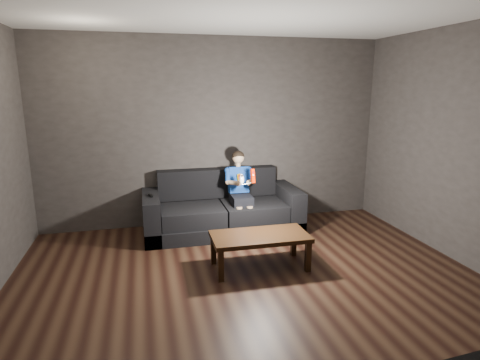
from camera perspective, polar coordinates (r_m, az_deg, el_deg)
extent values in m
plane|color=black|center=(3.95, 3.35, -17.39)|extent=(5.00, 5.00, 0.00)
cube|color=#35302E|center=(5.87, -3.64, 6.75)|extent=(5.00, 0.04, 2.70)
cube|color=black|center=(5.71, -2.51, -6.38)|extent=(2.16, 0.93, 0.19)
cube|color=black|center=(5.49, -6.78, -5.01)|extent=(0.85, 0.66, 0.23)
cube|color=black|center=(5.65, 1.99, -4.39)|extent=(0.85, 0.66, 0.23)
cube|color=black|center=(5.90, -3.24, -0.37)|extent=(1.73, 0.22, 0.42)
cube|color=black|center=(5.55, -12.47, -5.08)|extent=(0.22, 0.93, 0.59)
cube|color=black|center=(5.90, 6.80, -3.75)|extent=(0.22, 0.93, 0.59)
cube|color=black|center=(5.54, 0.19, -2.84)|extent=(0.27, 0.35, 0.13)
cube|color=navy|center=(5.65, -0.26, 0.07)|extent=(0.27, 0.20, 0.38)
cube|color=#DC9E06|center=(5.56, -0.07, 0.44)|extent=(0.08, 0.08, 0.09)
cube|color=#AB1712|center=(5.56, -0.06, 0.43)|extent=(0.05, 0.05, 0.06)
cylinder|color=#DDB083|center=(5.60, -0.26, 2.16)|extent=(0.06, 0.06, 0.05)
sphere|color=#DDB083|center=(5.58, -0.26, 3.22)|extent=(0.16, 0.16, 0.16)
ellipsoid|color=black|center=(5.59, -0.28, 3.42)|extent=(0.17, 0.17, 0.15)
cylinder|color=navy|center=(5.54, -1.82, 0.53)|extent=(0.07, 0.21, 0.18)
cylinder|color=navy|center=(5.62, 1.56, 0.71)|extent=(0.07, 0.21, 0.18)
cylinder|color=#DDB083|center=(5.42, -0.97, -0.20)|extent=(0.13, 0.22, 0.09)
cylinder|color=#DDB083|center=(5.48, 1.55, -0.06)|extent=(0.13, 0.22, 0.09)
sphere|color=#DDB083|center=(5.35, -0.24, -0.48)|extent=(0.08, 0.08, 0.08)
sphere|color=#DDB083|center=(5.39, 1.27, -0.39)|extent=(0.08, 0.08, 0.08)
cylinder|color=#DDB083|center=(5.41, -0.11, -5.46)|extent=(0.08, 0.08, 0.31)
cylinder|color=#DDB083|center=(5.45, 1.40, -5.34)|extent=(0.08, 0.08, 0.31)
cube|color=#C01C00|center=(5.17, 1.84, 0.59)|extent=(0.06, 0.07, 0.19)
cube|color=maroon|center=(5.14, 1.91, 1.11)|extent=(0.03, 0.01, 0.03)
cylinder|color=white|center=(5.15, 1.90, 0.41)|extent=(0.02, 0.01, 0.02)
ellipsoid|color=white|center=(5.15, 0.25, 0.11)|extent=(0.06, 0.09, 0.15)
cylinder|color=black|center=(5.10, 0.34, 0.62)|extent=(0.03, 0.01, 0.03)
cube|color=black|center=(5.42, -12.62, -2.15)|extent=(0.06, 0.14, 0.03)
cube|color=black|center=(5.46, -12.64, -1.88)|extent=(0.02, 0.02, 0.00)
cube|color=black|center=(4.53, 2.85, -8.05)|extent=(1.08, 0.55, 0.05)
cube|color=black|center=(4.30, -2.76, -12.10)|extent=(0.06, 0.06, 0.34)
cube|color=black|center=(4.57, 9.65, -10.70)|extent=(0.06, 0.06, 0.34)
cube|color=black|center=(4.70, -3.80, -9.84)|extent=(0.06, 0.06, 0.34)
cube|color=black|center=(4.95, 7.62, -8.72)|extent=(0.06, 0.06, 0.34)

